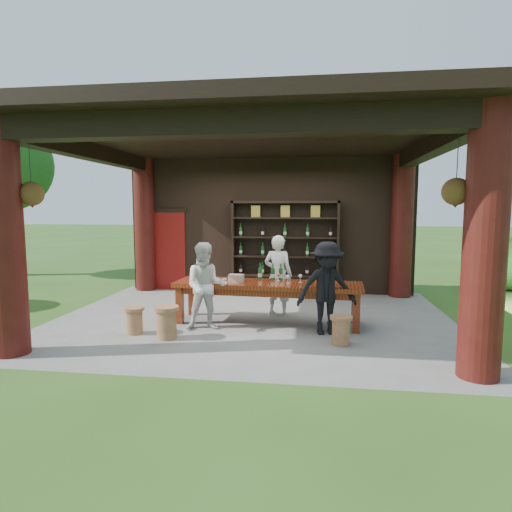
# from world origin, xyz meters

# --- Properties ---
(ground) EXTENTS (90.00, 90.00, 0.00)m
(ground) POSITION_xyz_m (0.00, 0.00, 0.00)
(ground) COLOR #2D5119
(ground) RESTS_ON ground
(pavilion) EXTENTS (7.50, 6.00, 3.60)m
(pavilion) POSITION_xyz_m (-0.01, 0.43, 2.13)
(pavilion) COLOR slate
(pavilion) RESTS_ON ground
(wine_shelf) EXTENTS (2.57, 0.39, 2.26)m
(wine_shelf) POSITION_xyz_m (0.42, 2.45, 1.13)
(wine_shelf) COLOR black
(wine_shelf) RESTS_ON ground
(tasting_table) EXTENTS (3.39, 1.04, 0.75)m
(tasting_table) POSITION_xyz_m (0.30, -0.26, 0.63)
(tasting_table) COLOR #5F1D0D
(tasting_table) RESTS_ON ground
(stool_near_left) EXTENTS (0.40, 0.40, 0.53)m
(stool_near_left) POSITION_xyz_m (-1.19, -1.41, 0.28)
(stool_near_left) COLOR brown
(stool_near_left) RESTS_ON ground
(stool_near_right) EXTENTS (0.34, 0.34, 0.45)m
(stool_near_right) POSITION_xyz_m (1.55, -1.34, 0.24)
(stool_near_right) COLOR brown
(stool_near_right) RESTS_ON ground
(stool_far_left) EXTENTS (0.34, 0.34, 0.45)m
(stool_far_left) POSITION_xyz_m (-1.82, -1.22, 0.24)
(stool_far_left) COLOR brown
(stool_far_left) RESTS_ON ground
(host) EXTENTS (0.65, 0.51, 1.56)m
(host) POSITION_xyz_m (0.43, 0.42, 0.78)
(host) COLOR silver
(host) RESTS_ON ground
(guest_woman) EXTENTS (0.85, 0.74, 1.50)m
(guest_woman) POSITION_xyz_m (-0.70, -0.81, 0.75)
(guest_woman) COLOR silver
(guest_woman) RESTS_ON ground
(guest_man) EXTENTS (1.09, 0.76, 1.54)m
(guest_man) POSITION_xyz_m (1.34, -0.79, 0.77)
(guest_man) COLOR black
(guest_man) RESTS_ON ground
(table_bottles) EXTENTS (0.47, 0.15, 0.31)m
(table_bottles) POSITION_xyz_m (0.34, 0.02, 0.90)
(table_bottles) COLOR #194C1E
(table_bottles) RESTS_ON tasting_table
(table_glasses) EXTENTS (0.83, 0.29, 0.15)m
(table_glasses) POSITION_xyz_m (0.82, -0.21, 0.82)
(table_glasses) COLOR silver
(table_glasses) RESTS_ON tasting_table
(napkin_basket) EXTENTS (0.27, 0.19, 0.14)m
(napkin_basket) POSITION_xyz_m (-0.26, -0.31, 0.82)
(napkin_basket) COLOR #BF6672
(napkin_basket) RESTS_ON tasting_table
(shrubs) EXTENTS (13.93, 8.45, 1.36)m
(shrubs) POSITION_xyz_m (1.40, 0.23, 0.56)
(shrubs) COLOR #194C14
(shrubs) RESTS_ON ground
(trees) EXTENTS (22.05, 10.00, 4.80)m
(trees) POSITION_xyz_m (4.11, 1.18, 3.37)
(trees) COLOR #3F2819
(trees) RESTS_ON ground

